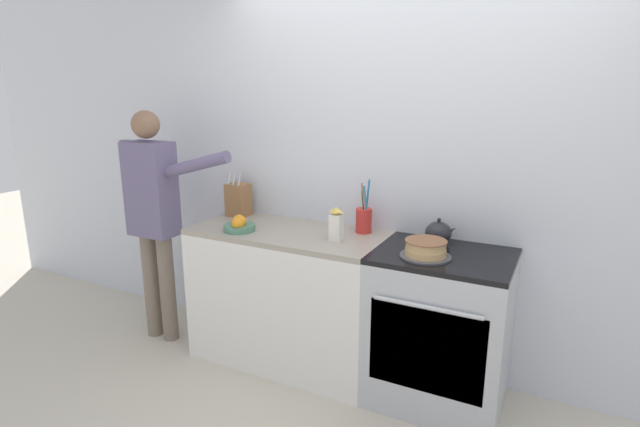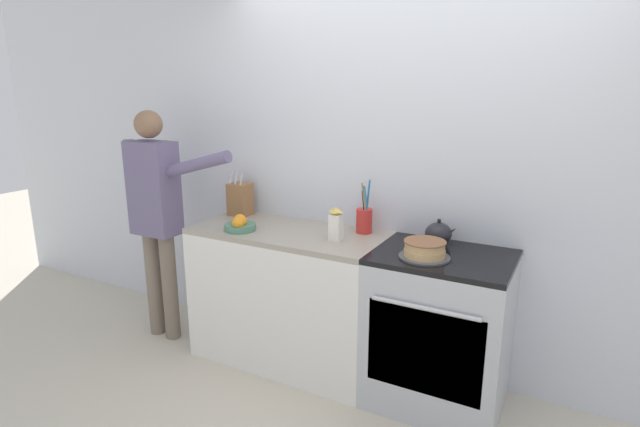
% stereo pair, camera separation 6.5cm
% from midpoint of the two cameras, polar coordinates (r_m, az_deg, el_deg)
% --- Properties ---
extents(ground_plane, '(16.00, 16.00, 0.00)m').
position_cam_midpoint_polar(ground_plane, '(3.14, 5.88, -21.55)').
color(ground_plane, beige).
extents(wall_back, '(8.00, 0.04, 2.60)m').
position_cam_midpoint_polar(wall_back, '(3.17, 10.81, 4.38)').
color(wall_back, silver).
rests_on(wall_back, ground_plane).
extents(counter_cabinet, '(1.28, 0.60, 0.92)m').
position_cam_midpoint_polar(counter_cabinet, '(3.42, -2.98, -9.37)').
color(counter_cabinet, white).
rests_on(counter_cabinet, ground_plane).
extents(stove_range, '(0.76, 0.63, 0.92)m').
position_cam_midpoint_polar(stove_range, '(3.06, 13.99, -12.80)').
color(stove_range, '#B7BABF').
rests_on(stove_range, ground_plane).
extents(layer_cake, '(0.28, 0.28, 0.10)m').
position_cam_midpoint_polar(layer_cake, '(2.79, 12.53, -4.07)').
color(layer_cake, '#4C4C51').
rests_on(layer_cake, stove_range).
extents(tea_kettle, '(0.19, 0.16, 0.16)m').
position_cam_midpoint_polar(tea_kettle, '(3.04, 14.01, -2.24)').
color(tea_kettle, '#232328').
rests_on(tea_kettle, stove_range).
extents(knife_block, '(0.15, 0.14, 0.33)m').
position_cam_midpoint_polar(knife_block, '(3.65, -8.61, 1.65)').
color(knife_block, olive).
rests_on(knife_block, counter_cabinet).
extents(utensil_crock, '(0.10, 0.10, 0.35)m').
position_cam_midpoint_polar(utensil_crock, '(3.19, 5.67, -0.69)').
color(utensil_crock, red).
rests_on(utensil_crock, counter_cabinet).
extents(fruit_bowl, '(0.20, 0.20, 0.11)m').
position_cam_midpoint_polar(fruit_bowl, '(3.27, -8.56, -1.22)').
color(fruit_bowl, '#4C7F66').
rests_on(fruit_bowl, counter_cabinet).
extents(milk_carton, '(0.07, 0.07, 0.21)m').
position_cam_midpoint_polar(milk_carton, '(3.02, 2.46, -1.30)').
color(milk_carton, white).
rests_on(milk_carton, counter_cabinet).
extents(person_baker, '(0.94, 0.20, 1.68)m').
position_cam_midpoint_polar(person_baker, '(3.73, -17.75, 0.79)').
color(person_baker, '#7A6B5B').
rests_on(person_baker, ground_plane).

